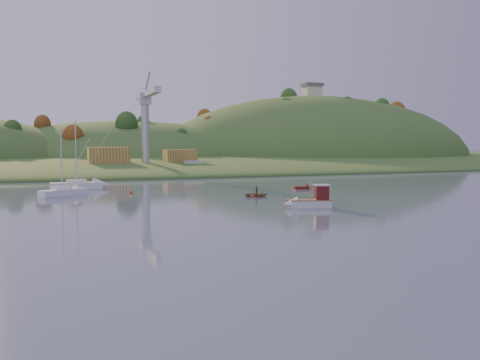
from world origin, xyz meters
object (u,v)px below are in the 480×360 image
object	(u,v)px
fishing_boat	(307,201)
red_tender	(305,187)
canoe	(257,194)
sailboat_near	(62,192)
sailboat_far	(77,185)

from	to	relation	value
fishing_boat	red_tender	size ratio (longest dim) A/B	1.82
fishing_boat	canoe	size ratio (longest dim) A/B	1.82
canoe	red_tender	world-z (taller)	red_tender
sailboat_near	red_tender	world-z (taller)	sailboat_near
red_tender	sailboat_far	bearing A→B (deg)	163.90
red_tender	sailboat_near	bearing A→B (deg)	-179.41
sailboat_near	red_tender	bearing A→B (deg)	-33.80
sailboat_near	canoe	size ratio (longest dim) A/B	2.83
sailboat_near	canoe	bearing A→B (deg)	-53.80
red_tender	canoe	bearing A→B (deg)	-140.52
sailboat_far	canoe	xyz separation A→B (m)	(25.83, -24.18, -0.43)
fishing_boat	sailboat_far	world-z (taller)	sailboat_far
sailboat_near	red_tender	distance (m)	42.63
canoe	sailboat_far	bearing A→B (deg)	55.04
sailboat_near	sailboat_far	bearing A→B (deg)	45.37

